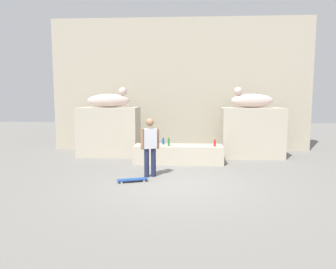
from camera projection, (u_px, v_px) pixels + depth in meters
ground_plane at (176, 185)px, 8.08m from camera, size 40.00×40.00×0.00m
facade_wall at (180, 85)px, 13.46m from camera, size 10.90×0.60×5.53m
pedestal_left at (109, 131)px, 12.24m from camera, size 2.26×1.38×1.86m
pedestal_right at (251, 132)px, 11.92m from camera, size 2.26×1.38×1.86m
statue_reclining_left at (110, 100)px, 12.10m from camera, size 1.68×0.85×0.78m
statue_reclining_right at (251, 100)px, 11.78m from camera, size 1.65×0.72×0.78m
ledge_block at (178, 154)px, 10.79m from camera, size 3.02×0.88×0.61m
skater at (150, 145)px, 8.84m from camera, size 0.51×0.32×1.67m
skateboard at (132, 180)px, 8.39m from camera, size 0.82×0.45×0.08m
bottle_orange at (158, 143)px, 10.48m from camera, size 0.07×0.07×0.30m
bottle_green at (169, 142)px, 10.56m from camera, size 0.06×0.06×0.32m
bottle_blue at (163, 141)px, 10.95m from camera, size 0.08×0.08×0.27m
bottle_red at (215, 143)px, 10.51m from camera, size 0.07×0.07×0.27m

